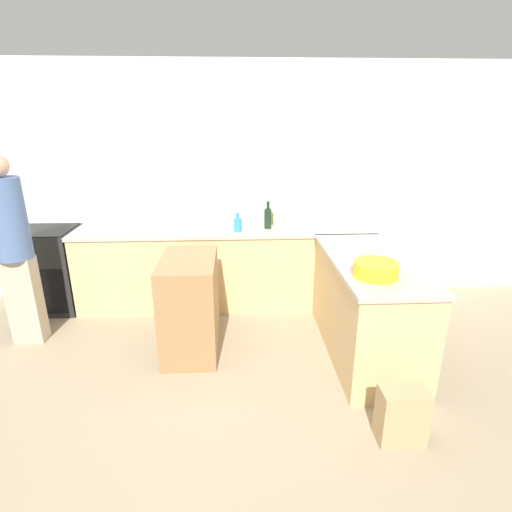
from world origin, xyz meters
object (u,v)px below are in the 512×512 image
(island_table, at_px, (190,305))
(mixing_bowl, at_px, (376,269))
(wine_bottle_dark, at_px, (268,218))
(paper_bag, at_px, (402,416))
(vinegar_bottle_clear, at_px, (262,214))
(olive_oil_bottle, at_px, (270,218))
(person_by_range, at_px, (13,245))
(dish_soap_bottle, at_px, (238,224))
(range_oven, at_px, (50,269))

(island_table, relative_size, mixing_bowl, 2.63)
(wine_bottle_dark, bearing_deg, paper_bag, -71.42)
(island_table, height_order, vinegar_bottle_clear, vinegar_bottle_clear)
(olive_oil_bottle, bearing_deg, person_by_range, -159.52)
(paper_bag, bearing_deg, olive_oil_bottle, 106.44)
(wine_bottle_dark, height_order, dish_soap_bottle, wine_bottle_dark)
(range_oven, height_order, paper_bag, range_oven)
(dish_soap_bottle, xyz_separation_m, person_by_range, (-2.06, -0.62, -0.01))
(wine_bottle_dark, xyz_separation_m, paper_bag, (0.74, -2.20, -0.84))
(island_table, height_order, olive_oil_bottle, olive_oil_bottle)
(olive_oil_bottle, bearing_deg, island_table, -126.04)
(wine_bottle_dark, relative_size, vinegar_bottle_clear, 1.04)
(wine_bottle_dark, distance_m, person_by_range, 2.51)
(dish_soap_bottle, distance_m, paper_bag, 2.48)
(range_oven, bearing_deg, olive_oil_bottle, 3.63)
(island_table, bearing_deg, vinegar_bottle_clear, 57.17)
(dish_soap_bottle, height_order, vinegar_bottle_clear, vinegar_bottle_clear)
(olive_oil_bottle, bearing_deg, range_oven, -176.37)
(dish_soap_bottle, bearing_deg, island_table, -118.22)
(island_table, distance_m, dish_soap_bottle, 1.11)
(paper_bag, bearing_deg, person_by_range, 154.98)
(vinegar_bottle_clear, distance_m, person_by_range, 2.52)
(island_table, xyz_separation_m, mixing_bowl, (1.52, -0.52, 0.52))
(mixing_bowl, bearing_deg, dish_soap_bottle, 127.96)
(olive_oil_bottle, xyz_separation_m, person_by_range, (-2.44, -0.91, -0.00))
(wine_bottle_dark, xyz_separation_m, vinegar_bottle_clear, (-0.06, 0.18, -0.00))
(dish_soap_bottle, relative_size, vinegar_bottle_clear, 0.71)
(island_table, distance_m, mixing_bowl, 1.69)
(dish_soap_bottle, bearing_deg, paper_bag, -62.64)
(dish_soap_bottle, bearing_deg, wine_bottle_dark, 18.64)
(wine_bottle_dark, relative_size, dish_soap_bottle, 1.47)
(range_oven, relative_size, mixing_bowl, 2.69)
(range_oven, xyz_separation_m, olive_oil_bottle, (2.52, 0.16, 0.53))
(dish_soap_bottle, xyz_separation_m, vinegar_bottle_clear, (0.28, 0.29, 0.03))
(island_table, bearing_deg, mixing_bowl, -18.81)
(range_oven, relative_size, island_table, 1.02)
(mixing_bowl, bearing_deg, island_table, 161.19)
(island_table, distance_m, wine_bottle_dark, 1.38)
(mixing_bowl, xyz_separation_m, vinegar_bottle_clear, (-0.78, 1.66, 0.06))
(olive_oil_bottle, relative_size, person_by_range, 0.10)
(mixing_bowl, xyz_separation_m, paper_bag, (0.01, -0.72, -0.78))
(island_table, xyz_separation_m, paper_bag, (1.53, -1.24, -0.25))
(person_by_range, bearing_deg, dish_soap_bottle, 16.63)
(mixing_bowl, distance_m, olive_oil_bottle, 1.80)
(range_oven, xyz_separation_m, wine_bottle_dark, (2.48, -0.02, 0.58))
(island_table, relative_size, wine_bottle_dark, 2.98)
(island_table, xyz_separation_m, dish_soap_bottle, (0.45, 0.85, 0.55))
(range_oven, distance_m, paper_bag, 3.92)
(mixing_bowl, height_order, wine_bottle_dark, wine_bottle_dark)
(vinegar_bottle_clear, bearing_deg, wine_bottle_dark, -72.45)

